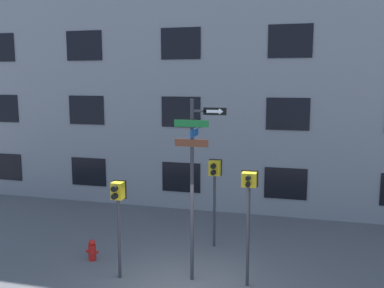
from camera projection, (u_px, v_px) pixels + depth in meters
name	position (u px, v px, depth m)	size (l,w,h in m)	color
building_facade	(235.00, 43.00, 15.75)	(24.00, 0.63, 12.80)	gray
street_sign_pole	(194.00, 174.00, 10.50)	(1.27, 0.71, 4.60)	#2D2D33
pedestrian_signal_left	(118.00, 203.00, 10.72)	(0.34, 0.40, 2.55)	#2D2D33
pedestrian_signal_right	(249.00, 197.00, 10.27)	(0.41, 0.40, 2.89)	#2D2D33
pedestrian_signal_across	(215.00, 178.00, 12.79)	(0.40, 0.40, 2.69)	#2D2D33
fire_hydrant	(92.00, 250.00, 12.05)	(0.37, 0.21, 0.61)	red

